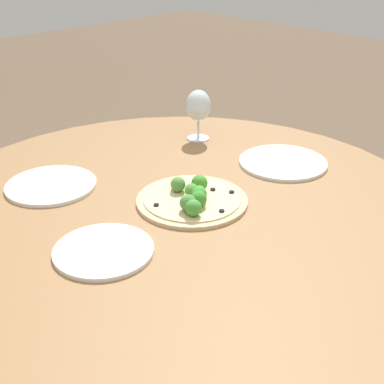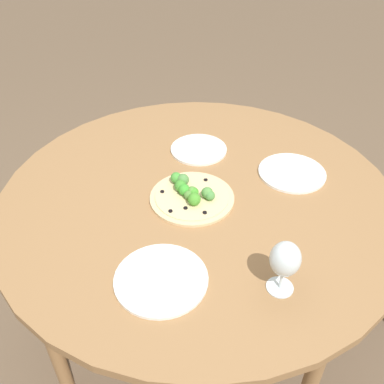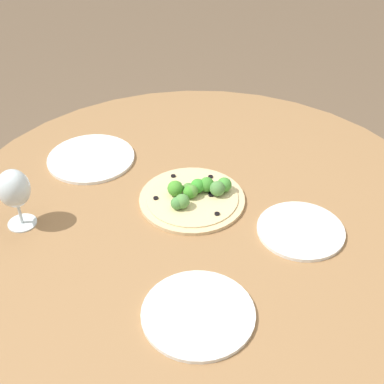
% 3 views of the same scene
% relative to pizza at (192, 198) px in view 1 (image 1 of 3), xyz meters
% --- Properties ---
extents(dining_table, '(1.39, 1.39, 0.75)m').
position_rel_pizza_xyz_m(dining_table, '(-0.03, 0.02, -0.07)').
color(dining_table, olive).
rests_on(dining_table, ground_plane).
extents(pizza, '(0.29, 0.29, 0.06)m').
position_rel_pizza_xyz_m(pizza, '(0.00, 0.00, 0.00)').
color(pizza, '#DBBC89').
rests_on(pizza, dining_table).
extents(wine_glass, '(0.08, 0.08, 0.17)m').
position_rel_pizza_xyz_m(wine_glass, '(0.34, 0.31, 0.10)').
color(wine_glass, silver).
rests_on(wine_glass, dining_table).
extents(plate_near, '(0.26, 0.26, 0.01)m').
position_rel_pizza_xyz_m(plate_near, '(0.37, -0.02, -0.01)').
color(plate_near, white).
rests_on(plate_near, dining_table).
extents(plate_far, '(0.25, 0.25, 0.01)m').
position_rel_pizza_xyz_m(plate_far, '(-0.21, 0.34, -0.01)').
color(plate_far, white).
rests_on(plate_far, dining_table).
extents(plate_side, '(0.22, 0.22, 0.01)m').
position_rel_pizza_xyz_m(plate_side, '(-0.30, -0.03, -0.01)').
color(plate_side, white).
rests_on(plate_side, dining_table).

